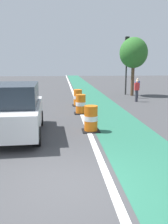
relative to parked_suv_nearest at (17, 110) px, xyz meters
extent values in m
plane|color=#424244|center=(1.98, -4.24, -1.04)|extent=(100.00, 100.00, 0.00)
cube|color=#286B51|center=(4.38, 7.76, -1.03)|extent=(2.50, 80.00, 0.01)
cube|color=silver|center=(2.88, 7.76, -1.03)|extent=(0.20, 80.00, 0.01)
cube|color=silver|center=(0.00, 0.00, -0.25)|extent=(2.05, 4.68, 0.90)
cube|color=#232D38|center=(0.00, 0.00, 0.60)|extent=(1.75, 2.92, 0.80)
cylinder|color=black|center=(-0.89, 1.39, -0.70)|extent=(0.31, 0.69, 0.68)
cylinder|color=black|center=(0.75, 1.46, -0.70)|extent=(0.31, 0.69, 0.68)
cylinder|color=black|center=(0.89, -1.39, -0.70)|extent=(0.31, 0.69, 0.68)
cylinder|color=orange|center=(2.97, 0.27, -0.79)|extent=(0.56, 0.56, 0.42)
cylinder|color=white|center=(2.97, 0.27, -0.47)|extent=(0.57, 0.57, 0.21)
cylinder|color=orange|center=(2.97, 0.27, -0.16)|extent=(0.56, 0.56, 0.42)
cube|color=black|center=(2.97, 0.27, -1.02)|extent=(0.73, 0.73, 0.04)
cylinder|color=orange|center=(2.84, 3.99, -0.79)|extent=(0.56, 0.56, 0.42)
cylinder|color=white|center=(2.84, 3.99, -0.47)|extent=(0.57, 0.57, 0.21)
cylinder|color=orange|center=(2.84, 3.99, -0.16)|extent=(0.56, 0.56, 0.42)
cube|color=black|center=(2.84, 3.99, -1.02)|extent=(0.73, 0.73, 0.04)
cylinder|color=orange|center=(2.85, 6.65, -0.79)|extent=(0.56, 0.56, 0.42)
cylinder|color=white|center=(2.85, 6.65, -0.47)|extent=(0.57, 0.57, 0.21)
cylinder|color=orange|center=(2.85, 6.65, -0.16)|extent=(0.56, 0.56, 0.42)
cube|color=black|center=(2.85, 6.65, -1.02)|extent=(0.73, 0.73, 0.04)
cylinder|color=#2D2D2D|center=(7.58, 12.11, 1.06)|extent=(0.14, 0.14, 4.20)
cube|color=black|center=(7.58, 12.11, 3.61)|extent=(0.32, 0.32, 0.90)
sphere|color=red|center=(7.75, 12.11, 3.87)|extent=(0.16, 0.16, 0.16)
sphere|color=green|center=(7.75, 12.11, 3.35)|extent=(0.16, 0.16, 0.16)
cylinder|color=#33333D|center=(7.94, 9.81, -0.61)|extent=(0.20, 0.20, 0.86)
cube|color=#2D4CA5|center=(7.94, 9.81, 0.09)|extent=(0.34, 0.20, 0.54)
sphere|color=beige|center=(7.94, 9.81, 0.47)|extent=(0.20, 0.20, 0.20)
cylinder|color=#33333D|center=(7.30, 7.91, -0.61)|extent=(0.20, 0.20, 0.86)
cube|color=red|center=(7.30, 7.91, 0.09)|extent=(0.34, 0.20, 0.54)
sphere|color=beige|center=(7.30, 7.91, 0.47)|extent=(0.20, 0.20, 0.20)
cylinder|color=brown|center=(7.98, 11.37, 0.26)|extent=(0.28, 0.28, 2.60)
ellipsoid|color=#2D6B28|center=(7.98, 11.37, 2.66)|extent=(2.40, 2.40, 2.60)
camera|label=1|loc=(1.77, -9.58, 1.78)|focal=39.03mm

